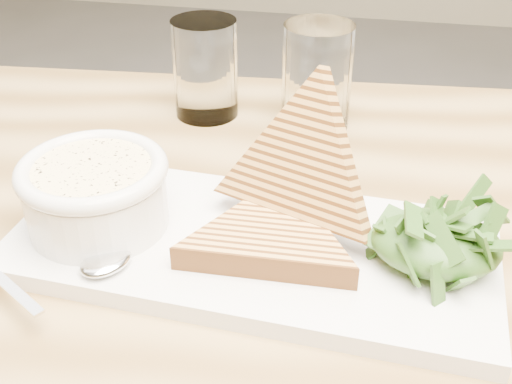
% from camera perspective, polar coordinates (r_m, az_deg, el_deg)
% --- Properties ---
extents(table_top, '(1.19, 0.85, 0.04)m').
position_cam_1_polar(table_top, '(0.56, -3.06, -7.04)').
color(table_top, '#A27F49').
rests_on(table_top, ground).
extents(platter, '(0.41, 0.20, 0.02)m').
position_cam_1_polar(platter, '(0.54, -0.42, -4.91)').
color(platter, silver).
rests_on(platter, table_top).
extents(soup_bowl, '(0.12, 0.12, 0.05)m').
position_cam_1_polar(soup_bowl, '(0.55, -13.97, -0.74)').
color(soup_bowl, silver).
rests_on(soup_bowl, platter).
extents(soup, '(0.10, 0.10, 0.01)m').
position_cam_1_polar(soup, '(0.54, -14.36, 1.78)').
color(soup, '#FCDF96').
rests_on(soup, soup_bowl).
extents(bowl_rim, '(0.12, 0.12, 0.01)m').
position_cam_1_polar(bowl_rim, '(0.54, -14.39, 1.96)').
color(bowl_rim, silver).
rests_on(bowl_rim, soup_bowl).
extents(sandwich_flat, '(0.17, 0.17, 0.02)m').
position_cam_1_polar(sandwich_flat, '(0.52, 1.33, -4.01)').
color(sandwich_flat, '#C68D46').
rests_on(sandwich_flat, platter).
extents(sandwich_lean, '(0.21, 0.20, 0.19)m').
position_cam_1_polar(sandwich_lean, '(0.52, 4.05, 2.26)').
color(sandwich_lean, '#C68D46').
rests_on(sandwich_lean, sandwich_flat).
extents(salad_base, '(0.10, 0.08, 0.04)m').
position_cam_1_polar(salad_base, '(0.51, 15.70, -4.40)').
color(salad_base, black).
rests_on(salad_base, platter).
extents(arugula_pile, '(0.11, 0.10, 0.05)m').
position_cam_1_polar(arugula_pile, '(0.51, 15.82, -3.71)').
color(arugula_pile, '#467327').
rests_on(arugula_pile, platter).
extents(spoon_bowl, '(0.05, 0.05, 0.01)m').
position_cam_1_polar(spoon_bowl, '(0.51, -13.21, -6.05)').
color(spoon_bowl, silver).
rests_on(spoon_bowl, platter).
extents(spoon_handle, '(0.10, 0.06, 0.00)m').
position_cam_1_polar(spoon_handle, '(0.52, -21.69, -7.26)').
color(spoon_handle, silver).
rests_on(spoon_handle, platter).
extents(glass_near, '(0.07, 0.07, 0.11)m').
position_cam_1_polar(glass_near, '(0.75, -4.52, 10.88)').
color(glass_near, white).
rests_on(glass_near, table_top).
extents(glass_far, '(0.08, 0.08, 0.12)m').
position_cam_1_polar(glass_far, '(0.72, 5.43, 10.15)').
color(glass_far, white).
rests_on(glass_far, table_top).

